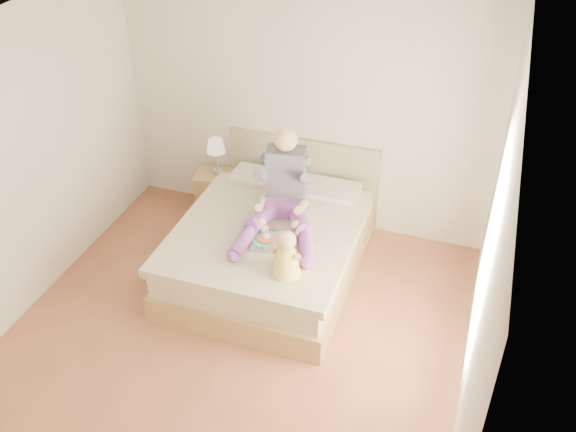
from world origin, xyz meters
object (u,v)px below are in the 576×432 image
(adult, at_px, (283,195))
(baby, at_px, (286,256))
(bed, at_px, (273,243))
(tray, at_px, (276,240))
(nightstand, at_px, (215,192))

(adult, xyz_separation_m, baby, (0.30, -0.78, -0.09))
(bed, xyz_separation_m, tray, (0.16, -0.34, 0.32))
(nightstand, bearing_deg, adult, -45.55)
(adult, bearing_deg, nightstand, 135.62)
(bed, bearing_deg, adult, 28.31)
(nightstand, xyz_separation_m, baby, (1.40, -1.52, 0.54))
(adult, relative_size, tray, 2.38)
(tray, bearing_deg, baby, -69.40)
(baby, bearing_deg, nightstand, 136.03)
(adult, bearing_deg, baby, -78.96)
(tray, bearing_deg, adult, 87.97)
(adult, distance_m, baby, 0.84)
(bed, xyz_separation_m, baby, (0.39, -0.72, 0.47))
(nightstand, height_order, adult, adult)
(tray, bearing_deg, bed, 103.56)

